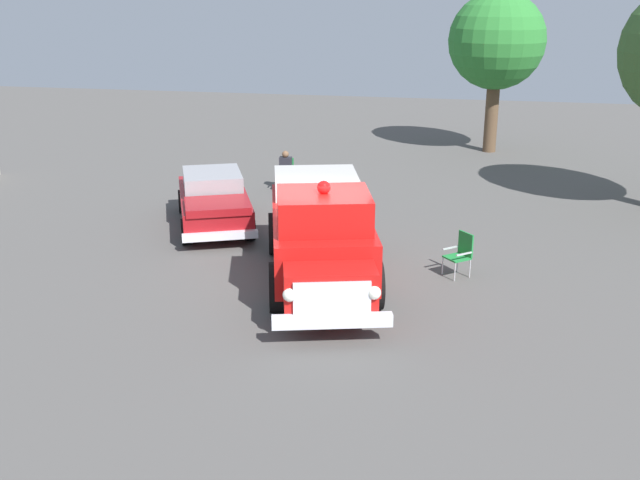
% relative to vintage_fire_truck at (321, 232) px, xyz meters
% --- Properties ---
extents(ground_plane, '(60.00, 60.00, 0.00)m').
position_rel_vintage_fire_truck_xyz_m(ground_plane, '(-0.35, 0.07, -1.20)').
color(ground_plane, '#514F4C').
extents(vintage_fire_truck, '(6.31, 3.73, 2.59)m').
position_rel_vintage_fire_truck_xyz_m(vintage_fire_truck, '(0.00, 0.00, 0.00)').
color(vintage_fire_truck, black).
rests_on(vintage_fire_truck, ground).
extents(classic_hot_rod, '(4.74, 3.41, 1.46)m').
position_rel_vintage_fire_truck_xyz_m(classic_hot_rod, '(3.50, 3.73, -0.45)').
color(classic_hot_rod, black).
rests_on(classic_hot_rod, ground).
extents(lawn_chair_near_truck, '(0.54, 0.55, 1.02)m').
position_rel_vintage_fire_truck_xyz_m(lawn_chair_near_truck, '(7.76, 2.75, -0.61)').
color(lawn_chair_near_truck, '#B7BABF').
rests_on(lawn_chair_near_truck, ground).
extents(lawn_chair_by_car, '(0.67, 0.67, 1.02)m').
position_rel_vintage_fire_truck_xyz_m(lawn_chair_by_car, '(5.78, 0.95, -0.61)').
color(lawn_chair_by_car, '#B7BABF').
rests_on(lawn_chair_by_car, ground).
extents(lawn_chair_spare, '(0.69, 0.69, 1.02)m').
position_rel_vintage_fire_truck_xyz_m(lawn_chair_spare, '(1.05, -3.08, -0.61)').
color(lawn_chair_spare, '#B7BABF').
rests_on(lawn_chair_spare, ground).
extents(spectator_seated, '(0.57, 0.42, 1.29)m').
position_rel_vintage_fire_truck_xyz_m(spectator_seated, '(7.63, 2.73, -0.50)').
color(spectator_seated, '#383842').
rests_on(spectator_seated, ground).
extents(oak_tree_left, '(3.73, 3.73, 6.20)m').
position_rel_vintage_fire_truck_xyz_m(oak_tree_left, '(15.14, -3.85, 3.10)').
color(oak_tree_left, brown).
rests_on(oak_tree_left, ground).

